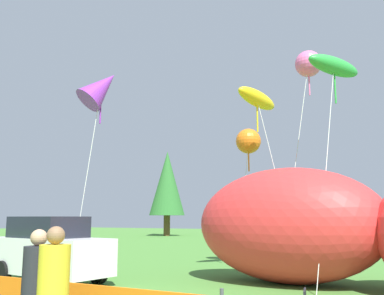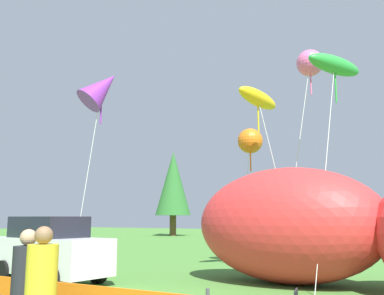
{
  "view_description": "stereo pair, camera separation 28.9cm",
  "coord_description": "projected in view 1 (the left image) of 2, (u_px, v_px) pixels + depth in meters",
  "views": [
    {
      "loc": [
        5.37,
        -7.79,
        1.98
      ],
      "look_at": [
        -1.11,
        5.06,
        4.33
      ],
      "focal_mm": 40.0,
      "sensor_mm": 36.0,
      "label": 1
    },
    {
      "loc": [
        5.63,
        -7.66,
        1.98
      ],
      "look_at": [
        -1.11,
        5.06,
        4.33
      ],
      "focal_mm": 40.0,
      "sensor_mm": 36.0,
      "label": 2
    }
  ],
  "objects": [
    {
      "name": "kite_green_fish",
      "position": [
        334.0,
        67.0,
        14.46
      ],
      "size": [
        1.77,
        4.15,
        7.43
      ],
      "color": "silver",
      "rests_on": "ground"
    },
    {
      "name": "spectator_in_green_shirt",
      "position": [
        36.0,
        290.0,
        5.91
      ],
      "size": [
        0.4,
        0.4,
        1.81
      ],
      "color": "#2D2D38",
      "rests_on": "ground"
    },
    {
      "name": "parked_car",
      "position": [
        50.0,
        250.0,
        13.13
      ],
      "size": [
        4.31,
        2.31,
        2.0
      ],
      "rotation": [
        0.0,
        0.0,
        -0.16
      ],
      "color": "white",
      "rests_on": "ground"
    },
    {
      "name": "spectator_in_white_shirt",
      "position": [
        53.0,
        292.0,
        5.56
      ],
      "size": [
        0.41,
        0.41,
        1.86
      ],
      "color": "#2D2D38",
      "rests_on": "ground"
    },
    {
      "name": "kite_pink_octopus",
      "position": [
        308.0,
        64.0,
        17.05
      ],
      "size": [
        1.33,
        2.77,
        8.56
      ],
      "color": "silver",
      "rests_on": "ground"
    },
    {
      "name": "horizon_tree_mid",
      "position": [
        167.0,
        183.0,
        46.84
      ],
      "size": [
        3.85,
        3.85,
        9.19
      ],
      "color": "brown",
      "rests_on": "ground"
    },
    {
      "name": "kite_orange_flower",
      "position": [
        248.0,
        141.0,
        18.26
      ],
      "size": [
        1.07,
        1.98,
        5.73
      ],
      "color": "silver",
      "rests_on": "ground"
    },
    {
      "name": "kite_yellow_hero",
      "position": [
        257.0,
        99.0,
        16.31
      ],
      "size": [
        2.23,
        2.34,
        6.9
      ],
      "color": "silver",
      "rests_on": "ground"
    },
    {
      "name": "horizon_tree_west",
      "position": [
        340.0,
        201.0,
        35.94
      ],
      "size": [
        2.25,
        2.25,
        5.36
      ],
      "color": "brown",
      "rests_on": "ground"
    },
    {
      "name": "inflatable_cat",
      "position": [
        324.0,
        230.0,
        12.52
      ],
      "size": [
        8.81,
        4.25,
        3.51
      ],
      "rotation": [
        0.0,
        0.0,
        -0.13
      ],
      "color": "red",
      "rests_on": "ground"
    },
    {
      "name": "kite_purple_delta",
      "position": [
        101.0,
        88.0,
        15.1
      ],
      "size": [
        1.82,
        2.08,
        7.39
      ],
      "color": "silver",
      "rests_on": "ground"
    }
  ]
}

